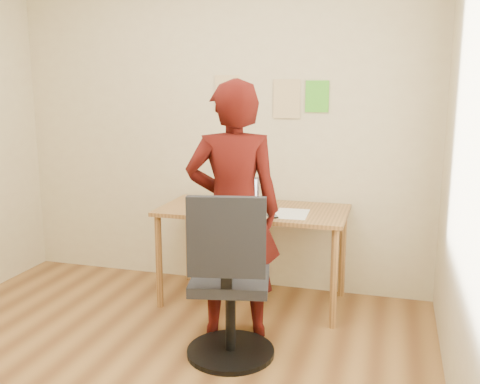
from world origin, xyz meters
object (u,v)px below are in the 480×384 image
(desk, at_px, (253,220))
(phone, at_px, (272,216))
(office_chair, at_px, (229,290))
(person, at_px, (233,211))
(laptop, at_px, (240,200))

(desk, height_order, phone, phone)
(office_chair, bearing_deg, phone, 70.43)
(phone, height_order, person, person)
(person, bearing_deg, office_chair, 86.33)
(laptop, xyz_separation_m, office_chair, (0.22, -0.97, -0.34))
(laptop, relative_size, office_chair, 0.32)
(phone, distance_m, person, 0.41)
(phone, distance_m, office_chair, 0.77)
(desk, distance_m, person, 0.59)
(office_chair, bearing_deg, person, 91.31)
(office_chair, bearing_deg, desk, 84.27)
(desk, xyz_separation_m, person, (0.01, -0.56, 0.19))
(phone, bearing_deg, desk, 106.50)
(desk, distance_m, phone, 0.30)
(laptop, bearing_deg, desk, -33.36)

